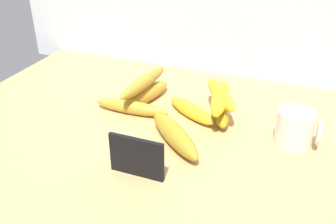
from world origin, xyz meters
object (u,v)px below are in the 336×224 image
object	(u,v)px
banana_5	(221,94)
banana_6	(220,98)
chalkboard_sign	(135,158)
coffee_mug	(296,128)
banana_1	(132,107)
banana_3	(191,110)
banana_4	(174,134)
banana_0	(220,110)
banana_2	(145,94)
banana_7	(144,82)

from	to	relation	value
banana_5	banana_6	bearing A→B (deg)	-79.54
chalkboard_sign	coffee_mug	xyz separation A→B (cm)	(27.49, 22.02, 0.03)
banana_1	banana_3	size ratio (longest dim) A/B	1.26
chalkboard_sign	banana_1	distance (cm)	24.01
banana_1	banana_4	distance (cm)	16.70
banana_1	banana_3	xyz separation A→B (cm)	(14.27, 3.70, 0.12)
banana_0	banana_2	size ratio (longest dim) A/B	0.92
banana_0	banana_7	size ratio (longest dim) A/B	0.79
banana_6	banana_7	distance (cm)	20.33
banana_1	banana_7	xyz separation A→B (cm)	(0.59, 6.18, 4.22)
banana_1	banana_6	size ratio (longest dim) A/B	1.12
banana_4	banana_5	bearing A→B (deg)	68.25
banana_4	banana_7	distance (cm)	20.43
banana_6	banana_1	bearing A→B (deg)	-166.84
banana_2	coffee_mug	bearing A→B (deg)	-8.94
banana_4	banana_1	bearing A→B (deg)	149.85
banana_0	banana_7	bearing A→B (deg)	-179.68
banana_6	banana_0	bearing A→B (deg)	97.94
coffee_mug	banana_4	bearing A→B (deg)	-159.10
banana_0	banana_1	world-z (taller)	banana_0
banana_2	banana_3	world-z (taller)	banana_2
chalkboard_sign	banana_1	size ratio (longest dim) A/B	0.57
banana_4	banana_7	xyz separation A→B (cm)	(-13.84, 14.56, 3.73)
coffee_mug	banana_0	xyz separation A→B (cm)	(-17.95, 5.43, -1.92)
banana_4	banana_7	world-z (taller)	banana_7
banana_2	banana_3	xyz separation A→B (cm)	(13.66, -3.14, -0.30)
chalkboard_sign	banana_3	xyz separation A→B (cm)	(3.13, 24.86, -2.05)
banana_3	banana_0	bearing A→B (deg)	22.00
banana_2	banana_7	distance (cm)	3.86
chalkboard_sign	coffee_mug	world-z (taller)	chalkboard_sign
chalkboard_sign	banana_3	bearing A→B (deg)	82.82
banana_1	banana_2	xyz separation A→B (cm)	(0.61, 6.84, 0.42)
coffee_mug	banana_7	distance (cm)	38.46
coffee_mug	banana_2	size ratio (longest dim) A/B	0.53
banana_6	banana_7	world-z (taller)	banana_6
chalkboard_sign	banana_6	world-z (taller)	chalkboard_sign
coffee_mug	banana_4	distance (cm)	25.96
banana_5	banana_7	world-z (taller)	banana_5
banana_5	banana_6	size ratio (longest dim) A/B	0.95
chalkboard_sign	banana_3	world-z (taller)	chalkboard_sign
banana_0	banana_6	size ratio (longest dim) A/B	0.95
banana_6	banana_7	xyz separation A→B (cm)	(-20.29, 1.30, 0.07)
banana_4	banana_5	world-z (taller)	banana_5
chalkboard_sign	banana_2	xyz separation A→B (cm)	(-10.53, 28.00, -1.75)
banana_1	banana_6	distance (cm)	21.84
banana_6	banana_7	bearing A→B (deg)	176.34
banana_1	banana_2	distance (cm)	6.88
banana_0	banana_5	xyz separation A→B (cm)	(-0.17, 0.57, 3.86)
chalkboard_sign	banana_0	bearing A→B (deg)	70.83
banana_3	banana_6	distance (cm)	7.84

